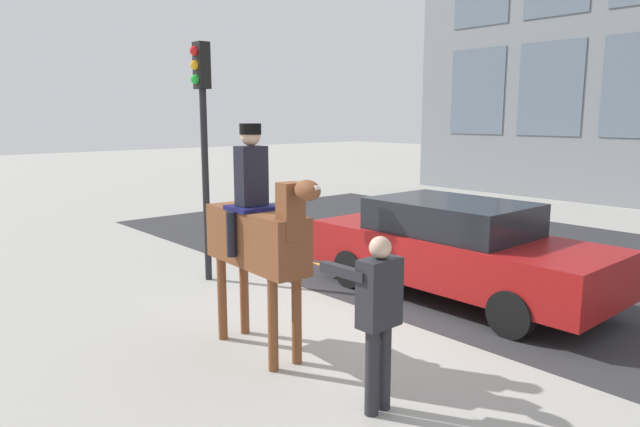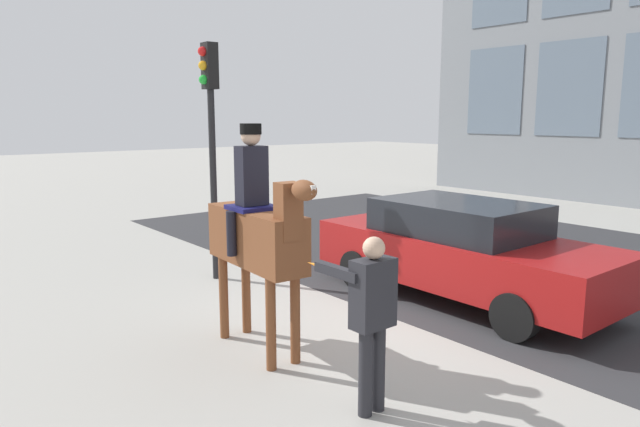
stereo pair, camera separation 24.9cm
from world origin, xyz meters
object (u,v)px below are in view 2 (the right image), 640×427
Objects in this scene: traffic_light at (211,123)px; mounted_horse_lead at (258,233)px; street_car_near_lane at (462,249)px; pedestrian_bystander at (371,311)px.

mounted_horse_lead is at bearing -19.69° from traffic_light.
traffic_light is at bearing -144.67° from street_car_near_lane.
mounted_horse_lead is 3.45m from street_car_near_lane.
pedestrian_bystander is 5.18m from traffic_light.
street_car_near_lane is at bearing -65.76° from pedestrian_bystander.
mounted_horse_lead reaches higher than pedestrian_bystander.
street_car_near_lane is (-1.55, 3.37, -0.21)m from pedestrian_bystander.
traffic_light is (-3.26, -2.31, 1.83)m from street_car_near_lane.
traffic_light is at bearing 163.84° from mounted_horse_lead.
traffic_light is (-4.81, 1.06, 1.61)m from pedestrian_bystander.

